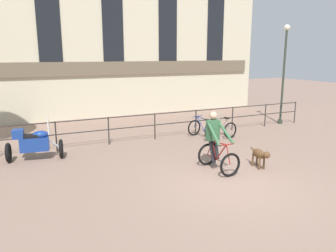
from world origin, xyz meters
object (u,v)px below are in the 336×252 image
cyclist_with_bike (216,144)px  parked_motorcycle (34,143)px  parked_bicycle_near_lamp (203,129)px  street_lamp (284,70)px  dog (260,155)px  parked_bicycle_mid_left (222,127)px

cyclist_with_bike → parked_motorcycle: cyclist_with_bike is taller
parked_bicycle_near_lamp → street_lamp: 5.47m
dog → parked_bicycle_mid_left: (1.27, 3.84, -0.07)m
cyclist_with_bike → parked_bicycle_mid_left: (2.49, 3.33, -0.41)m
parked_bicycle_near_lamp → parked_bicycle_mid_left: 0.92m
dog → parked_bicycle_near_lamp: parked_bicycle_near_lamp is taller
parked_motorcycle → parked_bicycle_mid_left: (7.24, 0.14, -0.20)m
dog → street_lamp: bearing=47.4°
parked_motorcycle → parked_bicycle_mid_left: parked_motorcycle is taller
dog → street_lamp: street_lamp is taller
parked_bicycle_near_lamp → cyclist_with_bike: bearing=55.2°
cyclist_with_bike → parked_bicycle_mid_left: size_ratio=1.44×
cyclist_with_bike → parked_bicycle_mid_left: cyclist_with_bike is taller
cyclist_with_bike → street_lamp: bearing=30.1°
dog → parked_bicycle_near_lamp: 3.86m
parked_bicycle_near_lamp → street_lamp: bearing=179.8°
cyclist_with_bike → parked_bicycle_mid_left: bearing=50.8°
dog → parked_bicycle_near_lamp: bearing=90.8°
cyclist_with_bike → street_lamp: (6.49, 4.14, 1.85)m
parked_motorcycle → parked_bicycle_near_lamp: 6.33m
cyclist_with_bike → street_lamp: 7.92m
parked_bicycle_near_lamp → parked_bicycle_mid_left: (0.92, -0.00, 0.00)m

